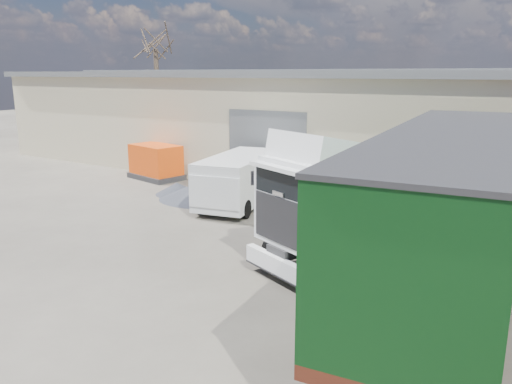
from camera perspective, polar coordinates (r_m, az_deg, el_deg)
The scene contains 8 objects.
ground at distance 14.15m, azimuth -13.30°, elevation -8.57°, with size 120.00×120.00×0.00m, color #2A2822.
warehouse at distance 29.58m, azimuth 0.65°, elevation 8.48°, with size 30.60×12.60×5.42m.
bare_tree at distance 40.12m, azimuth -11.48°, elevation 17.05°, with size 4.00×4.00×9.60m.
tractor_unit at distance 13.63m, azimuth 8.26°, elevation -2.09°, with size 4.08×5.95×3.80m.
box_trailer at distance 12.13m, azimuth 21.08°, elevation -0.67°, with size 3.83×12.27×4.01m.
panel_van at distance 19.83m, azimuth -2.08°, elevation 1.28°, with size 2.98×5.23×2.01m.
orange_skip at distance 25.66m, azimuth -11.36°, elevation 3.15°, with size 3.03×2.22×1.72m.
gravel_heap at distance 21.21m, azimuth -5.75°, elevation 0.26°, with size 5.79×5.49×0.87m.
Camera 1 is at (9.57, -9.02, 5.22)m, focal length 35.00 mm.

